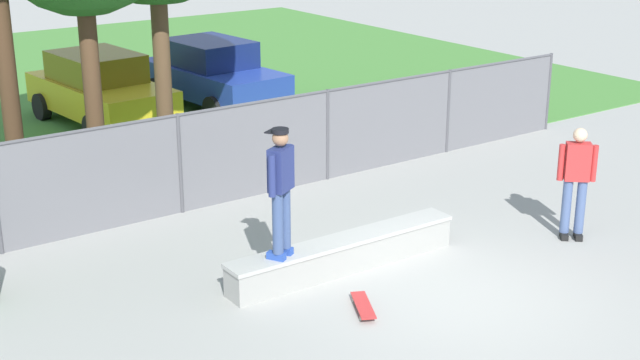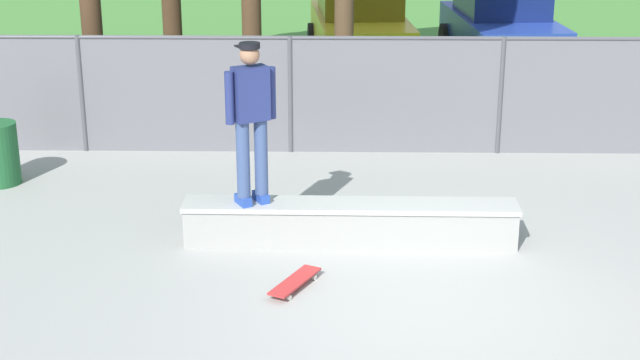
# 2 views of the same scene
# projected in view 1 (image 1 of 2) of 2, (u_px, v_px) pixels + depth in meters

# --- Properties ---
(ground_plane) EXTENTS (80.00, 80.00, 0.00)m
(ground_plane) POSITION_uv_depth(u_px,v_px,m) (454.00, 297.00, 12.34)
(ground_plane) COLOR #9E9E99
(grass_strip) EXTENTS (27.41, 20.00, 0.02)m
(grass_strip) POSITION_uv_depth(u_px,v_px,m) (58.00, 90.00, 24.24)
(grass_strip) COLOR #478438
(grass_strip) RESTS_ON ground
(concrete_ledge) EXTENTS (3.82, 0.51, 0.49)m
(concrete_ledge) POSITION_uv_depth(u_px,v_px,m) (344.00, 254.00, 13.12)
(concrete_ledge) COLOR #999993
(concrete_ledge) RESTS_ON ground
(skateboarder) EXTENTS (0.54, 0.41, 1.84)m
(skateboarder) POSITION_uv_depth(u_px,v_px,m) (281.00, 186.00, 12.08)
(skateboarder) COLOR #2647A5
(skateboarder) RESTS_ON concrete_ledge
(skateboard) EXTENTS (0.54, 0.80, 0.09)m
(skateboard) POSITION_uv_depth(u_px,v_px,m) (363.00, 305.00, 11.93)
(skateboard) COLOR red
(skateboard) RESTS_ON ground
(chainlink_fence) EXTENTS (15.48, 0.07, 1.75)m
(chainlink_fence) POSITION_uv_depth(u_px,v_px,m) (257.00, 144.00, 15.99)
(chainlink_fence) COLOR #4C4C51
(chainlink_fence) RESTS_ON ground
(car_yellow) EXTENTS (2.30, 4.34, 1.66)m
(car_yellow) POSITION_uv_depth(u_px,v_px,m) (100.00, 89.00, 20.68)
(car_yellow) COLOR gold
(car_yellow) RESTS_ON ground
(car_blue) EXTENTS (2.30, 4.34, 1.66)m
(car_blue) POSITION_uv_depth(u_px,v_px,m) (212.00, 73.00, 22.29)
(car_blue) COLOR #233D9E
(car_blue) RESTS_ON ground
(bystander) EXTENTS (0.48, 0.44, 1.82)m
(bystander) POSITION_uv_depth(u_px,v_px,m) (576.00, 178.00, 14.02)
(bystander) COLOR black
(bystander) RESTS_ON ground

